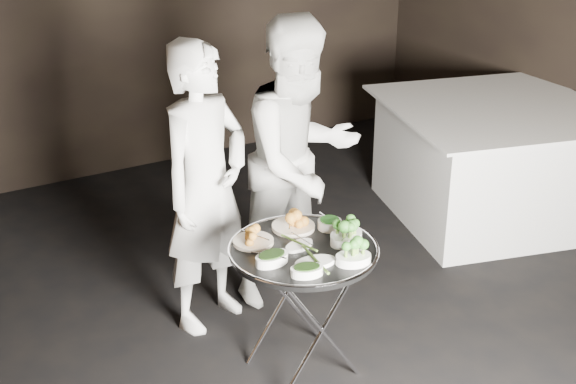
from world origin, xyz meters
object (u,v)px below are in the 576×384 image
waiter_right (301,161)px  serving_tray (303,250)px  tray_stand (303,305)px  waiter_left (206,188)px  dining_table (491,161)px

waiter_right → serving_tray: bearing=-128.3°
tray_stand → waiter_left: bearing=106.8°
tray_stand → waiter_left: 0.83m
tray_stand → serving_tray: (-0.00, -0.00, 0.31)m
waiter_left → dining_table: (2.31, 0.23, -0.40)m
waiter_left → waiter_right: 0.61m
serving_tray → waiter_left: (-0.20, 0.68, 0.11)m
serving_tray → waiter_right: 0.81m
waiter_right → dining_table: waiter_right is taller
dining_table → waiter_right: bearing=-172.9°
serving_tray → waiter_left: bearing=106.8°
waiter_right → waiter_left: bearing=173.1°
serving_tray → dining_table: (2.10, 0.91, -0.29)m
serving_tray → waiter_right: bearing=60.0°
tray_stand → serving_tray: serving_tray is taller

